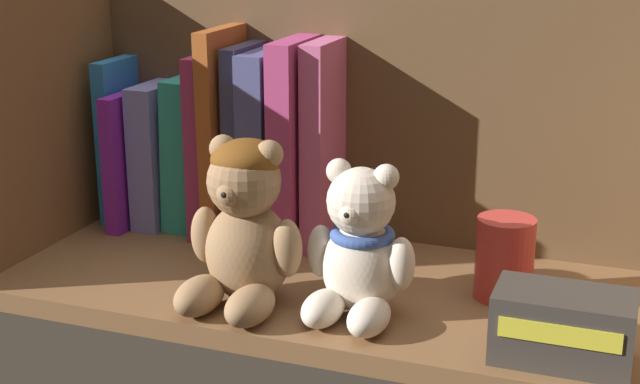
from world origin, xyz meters
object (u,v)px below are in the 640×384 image
at_px(teddy_bear_smaller, 359,251).
at_px(book_3, 193,151).
at_px(teddy_bear_larger, 244,227).
at_px(book_1, 142,153).
at_px(book_0, 125,138).
at_px(book_2, 164,152).
at_px(pillar_candle, 505,258).
at_px(small_product_box, 563,327).
at_px(book_9, 329,142).
at_px(book_7, 275,143).
at_px(book_5, 234,130).
at_px(book_6, 252,139).
at_px(book_8, 303,139).
at_px(book_4, 217,141).

bearing_deg(teddy_bear_smaller, book_3, 145.76).
bearing_deg(teddy_bear_larger, book_3, 128.71).
bearing_deg(book_1, book_0, 180.00).
height_order(book_2, pillar_candle, book_2).
xyz_separation_m(teddy_bear_larger, small_product_box, (0.29, -0.01, -0.04)).
bearing_deg(book_9, book_1, 180.00).
bearing_deg(book_1, book_2, 0.00).
bearing_deg(teddy_bear_larger, book_1, 139.27).
bearing_deg(book_7, small_product_box, -30.94).
xyz_separation_m(book_2, book_5, (0.09, 0.00, 0.03)).
xyz_separation_m(book_2, small_product_box, (0.48, -0.20, -0.05)).
bearing_deg(book_3, book_9, 0.00).
relative_size(book_3, book_6, 0.81).
relative_size(book_7, book_8, 0.94).
bearing_deg(book_6, book_5, 180.00).
distance_m(book_8, teddy_bear_smaller, 0.22).
bearing_deg(book_7, teddy_bear_larger, -75.79).
bearing_deg(book_9, small_product_box, -36.35).
relative_size(teddy_bear_larger, pillar_candle, 2.00).
distance_m(book_0, small_product_box, 0.57).
height_order(book_6, book_7, book_6).
bearing_deg(book_6, book_9, 0.00).
height_order(book_2, book_6, book_6).
bearing_deg(book_2, book_0, 180.00).
xyz_separation_m(book_6, pillar_candle, (0.30, -0.09, -0.07)).
height_order(book_4, pillar_candle, book_4).
height_order(book_5, book_6, book_5).
height_order(book_0, book_1, book_0).
bearing_deg(book_0, teddy_bear_larger, -38.03).
bearing_deg(book_8, book_2, 180.00).
xyz_separation_m(book_8, teddy_bear_smaller, (0.12, -0.17, -0.05)).
relative_size(book_4, book_9, 0.91).
relative_size(book_4, small_product_box, 1.82).
bearing_deg(book_3, pillar_candle, -13.71).
height_order(book_0, book_5, book_5).
bearing_deg(book_4, small_product_box, -26.29).
bearing_deg(book_1, teddy_bear_larger, -40.73).
relative_size(teddy_bear_larger, teddy_bear_smaller, 1.11).
distance_m(book_3, teddy_bear_smaller, 0.31).
bearing_deg(book_2, small_product_box, -22.92).
xyz_separation_m(book_1, book_2, (0.03, 0.00, 0.00)).
relative_size(book_3, book_4, 0.85).
xyz_separation_m(book_1, book_3, (0.07, 0.00, 0.01)).
height_order(book_7, teddy_bear_smaller, book_7).
bearing_deg(teddy_bear_larger, book_8, 94.44).
bearing_deg(book_5, book_6, 0.00).
bearing_deg(book_1, book_5, 0.00).
distance_m(book_2, book_6, 0.11).
distance_m(pillar_candle, small_product_box, 0.13).
xyz_separation_m(book_1, book_6, (0.14, 0.00, 0.03)).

